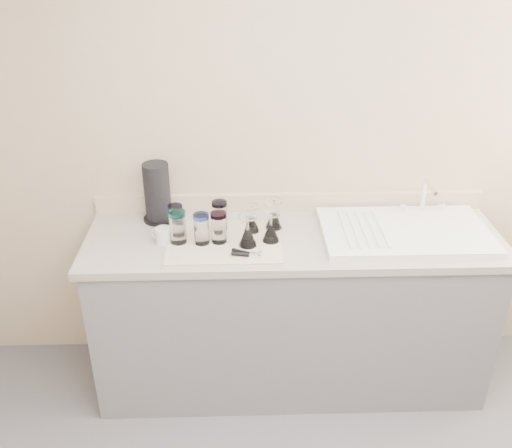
{
  "coord_description": "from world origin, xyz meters",
  "views": [
    {
      "loc": [
        -0.26,
        -1.25,
        2.28
      ],
      "look_at": [
        -0.19,
        1.15,
        1.0
      ],
      "focal_mm": 40.0,
      "sensor_mm": 36.0,
      "label": 1
    }
  ],
  "objects_px": {
    "goblet_back_right": "(274,218)",
    "can_opener": "(247,254)",
    "goblet_back_left": "(252,222)",
    "tumbler_magenta": "(178,227)",
    "sink_unit": "(405,231)",
    "tumbler_purple": "(220,216)",
    "tumbler_teal": "(176,219)",
    "goblet_front_left": "(248,235)",
    "white_mug": "(163,235)",
    "goblet_front_right": "(271,231)",
    "tumbler_blue": "(202,229)",
    "tumbler_lavender": "(219,227)",
    "paper_towel_roll": "(157,193)"
  },
  "relations": [
    {
      "from": "sink_unit",
      "to": "goblet_front_right",
      "type": "xyz_separation_m",
      "value": [
        -0.67,
        -0.05,
        0.04
      ]
    },
    {
      "from": "goblet_back_left",
      "to": "paper_towel_roll",
      "type": "distance_m",
      "value": 0.51
    },
    {
      "from": "tumbler_teal",
      "to": "goblet_front_left",
      "type": "height_order",
      "value": "goblet_front_left"
    },
    {
      "from": "tumbler_magenta",
      "to": "goblet_back_left",
      "type": "bearing_deg",
      "value": 15.79
    },
    {
      "from": "tumbler_teal",
      "to": "tumbler_magenta",
      "type": "bearing_deg",
      "value": -79.35
    },
    {
      "from": "goblet_back_right",
      "to": "can_opener",
      "type": "distance_m",
      "value": 0.31
    },
    {
      "from": "goblet_back_right",
      "to": "paper_towel_roll",
      "type": "bearing_deg",
      "value": 168.5
    },
    {
      "from": "tumbler_blue",
      "to": "goblet_front_left",
      "type": "bearing_deg",
      "value": -7.58
    },
    {
      "from": "goblet_front_left",
      "to": "tumbler_teal",
      "type": "bearing_deg",
      "value": 157.91
    },
    {
      "from": "white_mug",
      "to": "paper_towel_roll",
      "type": "distance_m",
      "value": 0.27
    },
    {
      "from": "white_mug",
      "to": "goblet_front_right",
      "type": "bearing_deg",
      "value": -1.08
    },
    {
      "from": "tumbler_magenta",
      "to": "white_mug",
      "type": "xyz_separation_m",
      "value": [
        -0.07,
        0.01,
        -0.05
      ]
    },
    {
      "from": "sink_unit",
      "to": "tumbler_teal",
      "type": "height_order",
      "value": "sink_unit"
    },
    {
      "from": "sink_unit",
      "to": "tumbler_blue",
      "type": "bearing_deg",
      "value": -176.34
    },
    {
      "from": "tumbler_teal",
      "to": "goblet_front_right",
      "type": "distance_m",
      "value": 0.48
    },
    {
      "from": "goblet_back_right",
      "to": "sink_unit",
      "type": "bearing_deg",
      "value": -7.03
    },
    {
      "from": "can_opener",
      "to": "paper_towel_roll",
      "type": "height_order",
      "value": "paper_towel_roll"
    },
    {
      "from": "tumbler_lavender",
      "to": "white_mug",
      "type": "distance_m",
      "value": 0.27
    },
    {
      "from": "tumbler_magenta",
      "to": "white_mug",
      "type": "bearing_deg",
      "value": 172.82
    },
    {
      "from": "tumbler_blue",
      "to": "tumbler_purple",
      "type": "bearing_deg",
      "value": 58.16
    },
    {
      "from": "white_mug",
      "to": "tumbler_blue",
      "type": "bearing_deg",
      "value": -6.58
    },
    {
      "from": "goblet_front_left",
      "to": "white_mug",
      "type": "relative_size",
      "value": 1.36
    },
    {
      "from": "tumbler_magenta",
      "to": "goblet_back_right",
      "type": "xyz_separation_m",
      "value": [
        0.47,
        0.13,
        -0.03
      ]
    },
    {
      "from": "goblet_back_left",
      "to": "tumbler_magenta",
      "type": "bearing_deg",
      "value": -164.21
    },
    {
      "from": "can_opener",
      "to": "goblet_back_right",
      "type": "bearing_deg",
      "value": 62.57
    },
    {
      "from": "tumbler_blue",
      "to": "goblet_back_right",
      "type": "height_order",
      "value": "same"
    },
    {
      "from": "goblet_back_left",
      "to": "white_mug",
      "type": "relative_size",
      "value": 1.19
    },
    {
      "from": "tumbler_teal",
      "to": "tumbler_purple",
      "type": "bearing_deg",
      "value": 5.23
    },
    {
      "from": "goblet_back_right",
      "to": "can_opener",
      "type": "bearing_deg",
      "value": -117.43
    },
    {
      "from": "sink_unit",
      "to": "tumbler_blue",
      "type": "xyz_separation_m",
      "value": [
        -1.0,
        -0.06,
        0.07
      ]
    },
    {
      "from": "tumbler_purple",
      "to": "can_opener",
      "type": "xyz_separation_m",
      "value": [
        0.13,
        -0.26,
        -0.07
      ]
    },
    {
      "from": "tumbler_purple",
      "to": "can_opener",
      "type": "distance_m",
      "value": 0.3
    },
    {
      "from": "paper_towel_roll",
      "to": "can_opener",
      "type": "bearing_deg",
      "value": -40.99
    },
    {
      "from": "tumbler_blue",
      "to": "tumbler_teal",
      "type": "bearing_deg",
      "value": 139.47
    },
    {
      "from": "tumbler_purple",
      "to": "goblet_back_right",
      "type": "distance_m",
      "value": 0.27
    },
    {
      "from": "goblet_back_left",
      "to": "goblet_front_left",
      "type": "xyz_separation_m",
      "value": [
        -0.02,
        -0.14,
        0.01
      ]
    },
    {
      "from": "sink_unit",
      "to": "can_opener",
      "type": "height_order",
      "value": "sink_unit"
    },
    {
      "from": "goblet_back_right",
      "to": "goblet_front_left",
      "type": "relative_size",
      "value": 0.97
    },
    {
      "from": "tumbler_blue",
      "to": "tumbler_lavender",
      "type": "bearing_deg",
      "value": 7.25
    },
    {
      "from": "tumbler_blue",
      "to": "can_opener",
      "type": "relative_size",
      "value": 1.04
    },
    {
      "from": "paper_towel_roll",
      "to": "tumbler_lavender",
      "type": "bearing_deg",
      "value": -38.56
    },
    {
      "from": "tumbler_teal",
      "to": "goblet_front_left",
      "type": "xyz_separation_m",
      "value": [
        0.35,
        -0.14,
        -0.02
      ]
    },
    {
      "from": "goblet_back_right",
      "to": "goblet_back_left",
      "type": "bearing_deg",
      "value": -164.38
    },
    {
      "from": "goblet_back_left",
      "to": "tumbler_teal",
      "type": "bearing_deg",
      "value": 179.84
    },
    {
      "from": "tumbler_lavender",
      "to": "can_opener",
      "type": "relative_size",
      "value": 1.06
    },
    {
      "from": "tumbler_magenta",
      "to": "can_opener",
      "type": "xyz_separation_m",
      "value": [
        0.33,
        -0.14,
        -0.07
      ]
    },
    {
      "from": "tumbler_blue",
      "to": "goblet_back_right",
      "type": "bearing_deg",
      "value": 22.2
    },
    {
      "from": "tumbler_blue",
      "to": "white_mug",
      "type": "height_order",
      "value": "tumbler_blue"
    },
    {
      "from": "tumbler_teal",
      "to": "sink_unit",
      "type": "bearing_deg",
      "value": -2.51
    },
    {
      "from": "sink_unit",
      "to": "tumbler_purple",
      "type": "bearing_deg",
      "value": 175.68
    }
  ]
}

